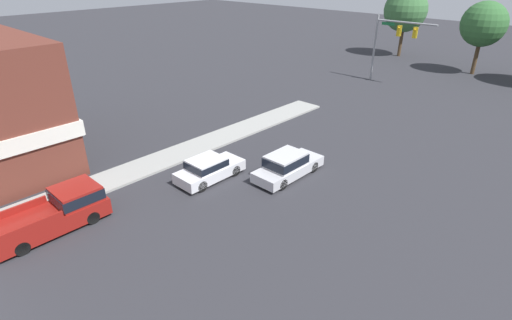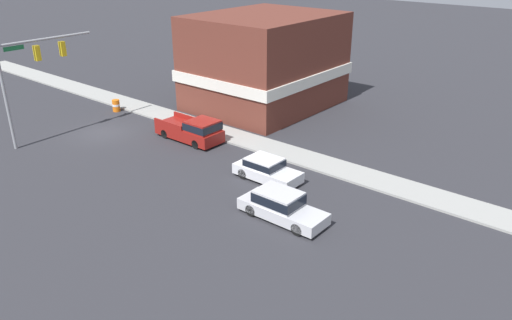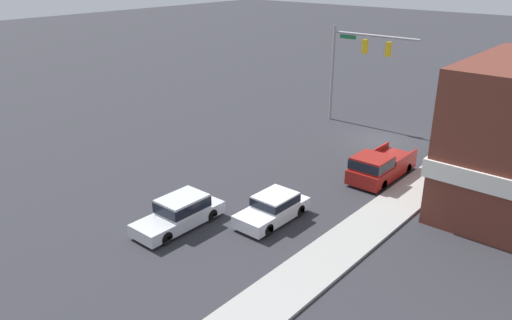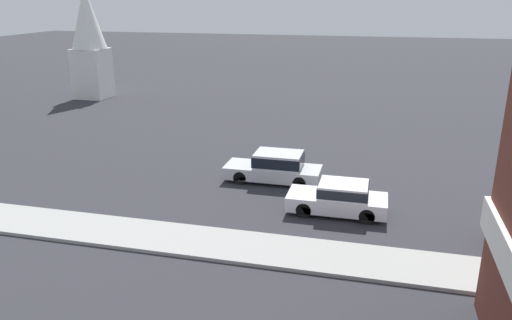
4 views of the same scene
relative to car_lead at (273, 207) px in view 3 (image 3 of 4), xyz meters
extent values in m
plane|color=#2D2D33|center=(1.60, -14.60, -0.73)|extent=(200.00, 200.00, 0.00)
cube|color=#9E9E99|center=(-4.10, -14.60, -0.66)|extent=(2.40, 60.00, 0.14)
cylinder|color=gray|center=(7.33, -16.77, 3.10)|extent=(0.22, 0.22, 7.66)
cylinder|color=gray|center=(3.82, -16.77, 6.43)|extent=(7.03, 0.18, 0.18)
cube|color=gold|center=(4.59, -16.77, 5.57)|extent=(0.36, 0.36, 1.05)
sphere|color=green|center=(4.59, -16.97, 5.88)|extent=(0.22, 0.22, 0.22)
cube|color=gold|center=(2.65, -16.77, 5.57)|extent=(0.36, 0.36, 1.05)
sphere|color=green|center=(2.65, -16.97, 5.88)|extent=(0.22, 0.22, 0.22)
cube|color=#196B38|center=(6.13, -16.77, 6.14)|extent=(1.40, 0.04, 0.30)
cylinder|color=black|center=(-0.78, 1.41, -0.40)|extent=(0.22, 0.66, 0.66)
cylinder|color=black|center=(0.78, 1.41, -0.40)|extent=(0.22, 0.66, 0.66)
cylinder|color=black|center=(-0.78, -1.21, -0.40)|extent=(0.22, 0.66, 0.66)
cylinder|color=black|center=(0.78, -1.21, -0.40)|extent=(0.22, 0.66, 0.66)
cube|color=silver|center=(0.00, 0.10, -0.23)|extent=(1.79, 4.23, 0.63)
cube|color=silver|center=(0.00, -0.15, 0.38)|extent=(1.64, 2.03, 0.58)
cube|color=black|center=(0.00, -0.15, 0.38)|extent=(1.66, 2.11, 0.41)
cylinder|color=black|center=(2.36, 5.10, -0.40)|extent=(0.22, 0.66, 0.66)
cylinder|color=black|center=(3.95, 5.10, -0.40)|extent=(0.22, 0.66, 0.66)
cylinder|color=black|center=(2.36, 2.11, -0.40)|extent=(0.22, 0.66, 0.66)
cylinder|color=black|center=(3.95, 2.11, -0.40)|extent=(0.22, 0.66, 0.66)
cube|color=silver|center=(3.15, 3.60, -0.25)|extent=(1.81, 4.82, 0.61)
cube|color=silver|center=(3.15, 3.31, 0.43)|extent=(1.67, 2.31, 0.74)
cube|color=black|center=(3.15, 3.31, 0.43)|extent=(1.68, 2.40, 0.52)
cylinder|color=black|center=(-2.59, -6.91, -0.40)|extent=(0.22, 0.66, 0.66)
cylinder|color=black|center=(-0.74, -6.91, -0.40)|extent=(0.22, 0.66, 0.66)
cylinder|color=black|center=(-2.59, -10.18, -0.40)|extent=(0.22, 0.66, 0.66)
cylinder|color=black|center=(-0.74, -10.18, -0.40)|extent=(0.22, 0.66, 0.66)
cube|color=maroon|center=(-1.66, -8.55, -0.12)|extent=(2.07, 5.27, 0.85)
cube|color=maroon|center=(-1.66, -7.11, 0.68)|extent=(1.97, 2.00, 0.75)
cube|color=black|center=(-1.66, -7.11, 0.68)|extent=(1.99, 2.08, 0.53)
cube|color=maroon|center=(-2.64, -9.70, 0.48)|extent=(0.12, 2.97, 0.35)
cube|color=maroon|center=(-0.69, -9.70, 0.48)|extent=(0.12, 2.97, 0.35)
cylinder|color=orange|center=(-2.30, -18.26, -0.22)|extent=(0.62, 0.62, 1.01)
cylinder|color=white|center=(-2.30, -18.26, -0.17)|extent=(0.64, 0.64, 0.18)
camera|label=1|loc=(16.44, -13.24, 10.93)|focal=28.00mm
camera|label=2|loc=(21.64, 17.04, 12.75)|focal=35.00mm
camera|label=3|loc=(-14.02, 17.76, 11.72)|focal=35.00mm
camera|label=4|loc=(-20.07, -1.33, 8.21)|focal=35.00mm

